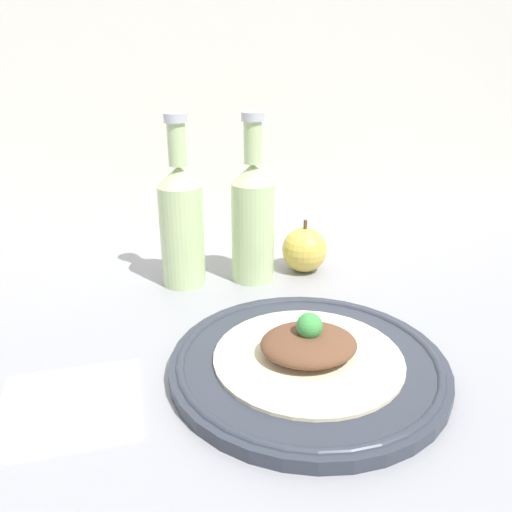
{
  "coord_description": "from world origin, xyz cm",
  "views": [
    {
      "loc": [
        -5.23,
        -48.93,
        31.5
      ],
      "look_at": [
        3.85,
        7.71,
        8.64
      ],
      "focal_mm": 35.0,
      "sensor_mm": 36.0,
      "label": 1
    }
  ],
  "objects_px": {
    "apple": "(304,250)",
    "cider_bottle_left": "(181,221)",
    "plate": "(308,362)",
    "plated_food": "(308,348)",
    "cider_bottle_right": "(253,218)"
  },
  "relations": [
    {
      "from": "plate",
      "to": "cider_bottle_left",
      "type": "distance_m",
      "value": 0.29
    },
    {
      "from": "cider_bottle_left",
      "to": "apple",
      "type": "distance_m",
      "value": 0.2
    },
    {
      "from": "apple",
      "to": "cider_bottle_left",
      "type": "bearing_deg",
      "value": -174.89
    },
    {
      "from": "cider_bottle_left",
      "to": "apple",
      "type": "height_order",
      "value": "cider_bottle_left"
    },
    {
      "from": "cider_bottle_right",
      "to": "apple",
      "type": "height_order",
      "value": "cider_bottle_right"
    },
    {
      "from": "cider_bottle_right",
      "to": "apple",
      "type": "bearing_deg",
      "value": 11.29
    },
    {
      "from": "plated_food",
      "to": "apple",
      "type": "height_order",
      "value": "apple"
    },
    {
      "from": "cider_bottle_left",
      "to": "apple",
      "type": "relative_size",
      "value": 2.95
    },
    {
      "from": "apple",
      "to": "plated_food",
      "type": "bearing_deg",
      "value": -103.32
    },
    {
      "from": "plate",
      "to": "apple",
      "type": "height_order",
      "value": "apple"
    },
    {
      "from": "plate",
      "to": "apple",
      "type": "xyz_separation_m",
      "value": [
        0.06,
        0.27,
        0.03
      ]
    },
    {
      "from": "plated_food",
      "to": "apple",
      "type": "bearing_deg",
      "value": 76.68
    },
    {
      "from": "plated_food",
      "to": "cider_bottle_left",
      "type": "distance_m",
      "value": 0.29
    },
    {
      "from": "cider_bottle_right",
      "to": "plated_food",
      "type": "bearing_deg",
      "value": -85.09
    },
    {
      "from": "plated_food",
      "to": "apple",
      "type": "distance_m",
      "value": 0.27
    }
  ]
}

